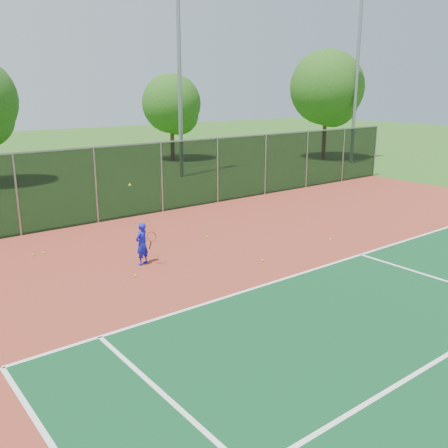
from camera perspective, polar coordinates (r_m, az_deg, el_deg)
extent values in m
plane|color=#265518|center=(13.60, 20.34, -8.30)|extent=(120.00, 120.00, 0.00)
cube|color=#963726|center=(14.64, 13.72, -6.03)|extent=(30.00, 20.00, 0.02)
cube|color=white|center=(16.71, 15.37, -3.39)|extent=(22.00, 0.10, 0.00)
cube|color=black|center=(21.63, -7.14, 5.30)|extent=(30.00, 0.04, 3.00)
cube|color=gray|center=(21.42, -7.27, 9.25)|extent=(30.00, 0.06, 0.06)
imported|color=#1519CC|center=(15.28, -9.38, -2.23)|extent=(0.56, 0.47, 1.32)
cylinder|color=black|center=(15.15, -8.42, -2.44)|extent=(0.03, 0.15, 0.27)
torus|color=#A51414|center=(14.97, -8.28, -1.44)|extent=(0.30, 0.13, 0.29)
sphere|color=#CADF1A|center=(14.82, -10.72, 4.42)|extent=(0.07, 0.07, 0.07)
sphere|color=#CADF1A|center=(17.97, -1.95, -1.44)|extent=(0.07, 0.07, 0.07)
sphere|color=#CADF1A|center=(17.15, -21.00, -3.31)|extent=(0.07, 0.07, 0.07)
sphere|color=#CADF1A|center=(15.56, 4.43, -4.16)|extent=(0.07, 0.07, 0.07)
sphere|color=#CADF1A|center=(18.06, 12.06, -1.70)|extent=(0.07, 0.07, 0.07)
sphere|color=#CADF1A|center=(14.52, -10.10, -5.81)|extent=(0.07, 0.07, 0.07)
sphere|color=#CADF1A|center=(17.25, -19.95, -3.11)|extent=(0.07, 0.07, 0.07)
cylinder|color=gray|center=(30.28, -5.11, 16.95)|extent=(0.24, 0.24, 12.28)
cylinder|color=gray|center=(36.85, 14.93, 16.20)|extent=(0.24, 0.24, 12.28)
cylinder|color=#3B2515|center=(37.72, -5.92, 9.07)|extent=(0.30, 0.30, 2.41)
sphere|color=#204D14|center=(37.52, -6.04, 13.55)|extent=(4.29, 4.29, 4.29)
sphere|color=#204D14|center=(37.51, -5.23, 12.34)|extent=(2.95, 2.95, 2.95)
cylinder|color=#3B2515|center=(38.86, 11.36, 9.52)|extent=(0.30, 0.30, 3.07)
sphere|color=#204D14|center=(38.69, 11.66, 15.05)|extent=(5.45, 5.45, 5.45)
sphere|color=#204D14|center=(38.81, 12.32, 13.50)|extent=(3.75, 3.75, 3.75)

